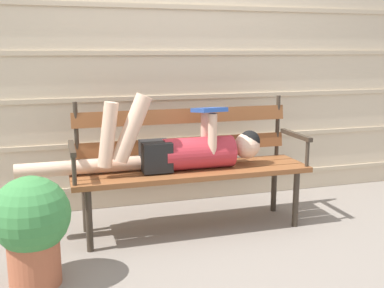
{
  "coord_description": "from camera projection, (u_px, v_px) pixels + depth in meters",
  "views": [
    {
      "loc": [
        -0.91,
        -2.82,
        1.28
      ],
      "look_at": [
        0.0,
        0.19,
        0.63
      ],
      "focal_mm": 42.81,
      "sensor_mm": 36.0,
      "label": 1
    }
  ],
  "objects": [
    {
      "name": "park_bench",
      "position": [
        189.0,
        159.0,
        3.3
      ],
      "size": [
        1.69,
        0.46,
        0.93
      ],
      "color": "brown",
      "rests_on": "ground"
    },
    {
      "name": "ground_plane",
      "position": [
        200.0,
        238.0,
        3.16
      ],
      "size": [
        12.0,
        12.0,
        0.0
      ],
      "primitive_type": "plane",
      "color": "gray"
    },
    {
      "name": "reclining_person",
      "position": [
        178.0,
        149.0,
        3.19
      ],
      "size": [
        1.7,
        0.27,
        0.56
      ],
      "color": "#B72D38"
    },
    {
      "name": "potted_plant",
      "position": [
        32.0,
        225.0,
        2.48
      ],
      "size": [
        0.42,
        0.42,
        0.62
      ],
      "color": "#AD5B3D",
      "rests_on": "ground"
    },
    {
      "name": "house_siding",
      "position": [
        168.0,
        53.0,
        3.7
      ],
      "size": [
        4.78,
        0.08,
        2.51
      ],
      "color": "beige",
      "rests_on": "ground"
    }
  ]
}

